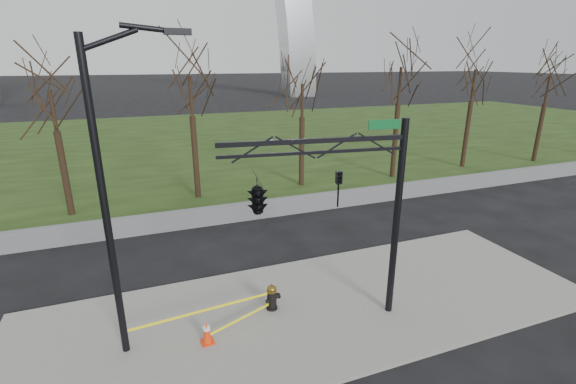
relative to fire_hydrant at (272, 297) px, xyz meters
name	(u,v)px	position (x,y,z in m)	size (l,w,h in m)	color
ground	(314,310)	(1.27, -0.40, -0.50)	(500.00, 500.00, 0.00)	black
sidewalk	(315,308)	(1.27, -0.40, -0.45)	(18.00, 6.00, 0.10)	gray
grass_strip	(188,140)	(1.27, 29.60, -0.47)	(120.00, 40.00, 0.06)	#1F3011
guardrail	(247,211)	(1.27, 7.60, -0.05)	(60.00, 0.30, 0.90)	#59595B
tree_row	(352,123)	(9.15, 11.60, 3.29)	(61.78, 4.00, 7.58)	black
fire_hydrant	(272,297)	(0.00, 0.00, 0.00)	(0.54, 0.35, 0.87)	black
traffic_cone	(207,332)	(-2.16, -0.87, -0.07)	(0.36, 0.36, 0.66)	#F2310C
street_light	(112,184)	(-4.01, -0.39, 4.19)	(2.39, 0.27, 8.21)	black
traffic_signal_mast	(286,193)	(0.13, -0.92, 3.65)	(5.06, 2.53, 6.00)	black
caution_tape	(217,313)	(-1.76, -0.28, 0.04)	(4.23, 0.88, 0.44)	#FFED0D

